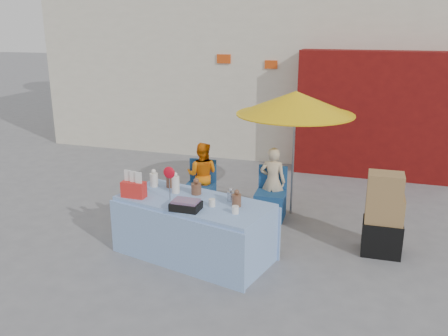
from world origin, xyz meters
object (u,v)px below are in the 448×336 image
(market_table, at_px, (194,227))
(umbrella, at_px, (295,103))
(chair_right, at_px, (270,203))
(vendor_orange, at_px, (202,175))
(chair_left, at_px, (200,195))
(vendor_beige, at_px, (273,182))
(box_stack, at_px, (383,217))

(market_table, distance_m, umbrella, 2.63)
(chair_right, height_order, vendor_orange, vendor_orange)
(chair_left, xyz_separation_m, chair_right, (1.25, 0.00, 0.00))
(market_table, xyz_separation_m, umbrella, (1.01, 1.94, 1.47))
(umbrella, bearing_deg, chair_left, -169.61)
(vendor_beige, bearing_deg, vendor_orange, -3.03)
(chair_right, bearing_deg, chair_left, 176.97)
(chair_right, bearing_deg, market_table, -116.14)
(chair_right, distance_m, box_stack, 1.95)
(market_table, relative_size, umbrella, 1.11)
(umbrella, bearing_deg, chair_right, -136.62)
(market_table, relative_size, chair_left, 2.73)
(market_table, relative_size, vendor_orange, 1.99)
(box_stack, bearing_deg, vendor_beige, 152.68)
(vendor_orange, height_order, vendor_beige, vendor_beige)
(chair_right, relative_size, box_stack, 0.72)
(chair_left, height_order, chair_right, same)
(chair_right, distance_m, vendor_beige, 0.36)
(vendor_orange, bearing_deg, chair_left, 86.62)
(vendor_orange, relative_size, vendor_beige, 0.99)
(vendor_orange, bearing_deg, chair_right, 170.84)
(chair_left, relative_size, box_stack, 0.72)
(chair_right, distance_m, vendor_orange, 1.30)
(vendor_orange, distance_m, box_stack, 3.15)
(market_table, relative_size, chair_right, 2.73)
(chair_right, xyz_separation_m, vendor_beige, (0.00, 0.13, 0.33))
(vendor_orange, height_order, umbrella, umbrella)
(vendor_orange, xyz_separation_m, vendor_beige, (1.25, 0.00, 0.01))
(chair_left, height_order, box_stack, box_stack)
(umbrella, xyz_separation_m, box_stack, (1.46, -1.06, -1.34))
(chair_left, height_order, vendor_beige, vendor_beige)
(chair_right, relative_size, vendor_orange, 0.73)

